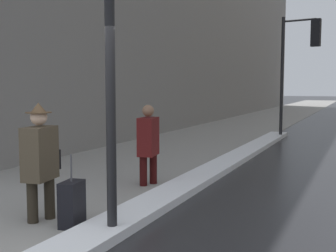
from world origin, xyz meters
name	(u,v)px	position (x,y,z in m)	size (l,w,h in m)	color
sidewalk_slab	(239,127)	(-2.00, 15.00, 0.01)	(4.00, 80.00, 0.01)	gray
snow_bank_curb	(224,164)	(0.18, 5.77, 0.06)	(0.61, 13.63, 0.12)	white
lamp_post	(110,23)	(0.27, 0.94, 2.54)	(0.28, 0.28, 4.17)	black
traffic_light_near	(302,50)	(1.02, 11.67, 3.02)	(1.31, 0.33, 4.18)	black
pedestrian_with_shoulder_bag	(40,157)	(-0.88, 1.01, 0.87)	(0.36, 0.72, 1.60)	#2A241B
pedestrian_trailing	(148,141)	(-0.54, 3.45, 0.82)	(0.35, 0.52, 1.48)	#340C0C
rolling_suitcase	(72,204)	(-0.35, 0.98, 0.30)	(0.28, 0.39, 0.95)	black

